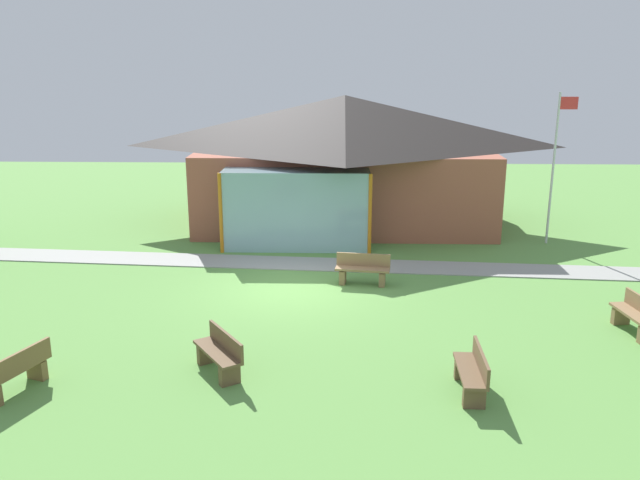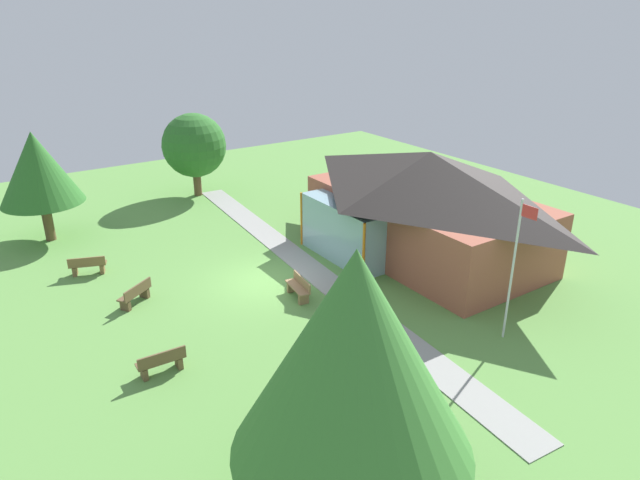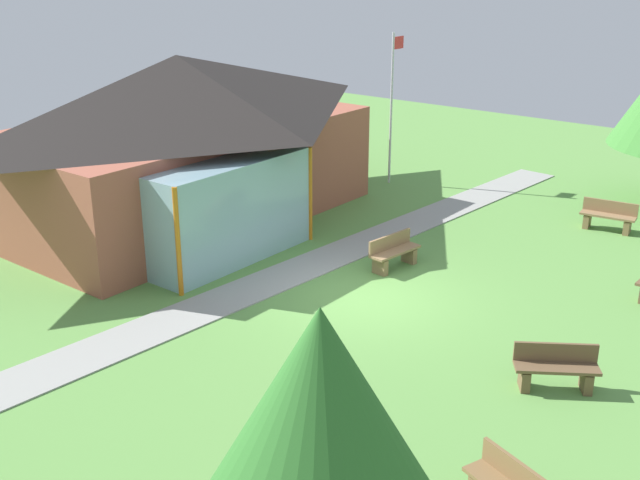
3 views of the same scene
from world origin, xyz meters
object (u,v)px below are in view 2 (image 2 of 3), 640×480
at_px(flagpole, 514,264).
at_px(bench_front_right, 162,362).
at_px(tree_lawn_corner, 37,168).
at_px(tree_far_east, 354,357).
at_px(bench_lawn_far_right, 316,403).
at_px(bench_front_left, 88,266).
at_px(bench_front_center, 136,294).
at_px(tree_west_hedge, 194,146).
at_px(bench_rear_near_path, 299,288).
at_px(pavilion, 423,202).

bearing_deg(flagpole, bench_front_right, -113.46).
xyz_separation_m(bench_front_right, tree_lawn_corner, (-13.66, -0.82, 3.19)).
bearing_deg(flagpole, tree_far_east, -71.38).
relative_size(bench_lawn_far_right, bench_front_left, 0.99).
bearing_deg(bench_front_right, bench_lawn_far_right, -54.06).
xyz_separation_m(bench_front_center, tree_far_east, (12.42, 0.96, 3.86)).
relative_size(bench_front_center, bench_front_left, 0.96).
distance_m(bench_lawn_far_right, bench_front_center, 9.43).
bearing_deg(tree_west_hedge, flagpole, 7.03).
height_order(tree_far_east, tree_west_hedge, tree_far_east).
bearing_deg(bench_front_right, bench_front_center, 83.70).
bearing_deg(tree_lawn_corner, bench_rear_near_path, 30.56).
height_order(bench_front_right, bench_front_left, same).
distance_m(pavilion, bench_front_left, 14.82).
distance_m(bench_front_center, tree_west_hedge, 13.76).
distance_m(bench_front_center, tree_lawn_corner, 9.46).
height_order(bench_front_right, bench_front_center, same).
xyz_separation_m(bench_front_center, tree_west_hedge, (-11.40, 7.25, 2.63)).
distance_m(bench_lawn_far_right, tree_west_hedge, 21.33).
height_order(bench_lawn_far_right, tree_far_east, tree_far_east).
relative_size(pavilion, bench_front_right, 7.64).
relative_size(flagpole, bench_lawn_far_right, 3.25).
bearing_deg(bench_front_center, pavilion, -45.16).
height_order(pavilion, flagpole, flagpole).
height_order(tree_lawn_corner, tree_west_hedge, tree_lawn_corner).
height_order(flagpole, tree_lawn_corner, tree_lawn_corner).
xyz_separation_m(bench_front_right, bench_front_center, (-4.88, 0.69, 0.00)).
bearing_deg(bench_rear_near_path, flagpole, -137.98).
relative_size(flagpole, bench_rear_near_path, 3.25).
xyz_separation_m(bench_lawn_far_right, bench_front_right, (-4.28, -2.91, 0.00)).
xyz_separation_m(flagpole, bench_rear_near_path, (-6.41, -4.35, -2.39)).
xyz_separation_m(tree_lawn_corner, tree_west_hedge, (-2.62, 8.75, -0.56)).
bearing_deg(tree_far_east, tree_lawn_corner, -173.37).
height_order(pavilion, bench_lawn_far_right, pavilion).
bearing_deg(tree_lawn_corner, flagpole, 31.87).
xyz_separation_m(flagpole, bench_front_right, (-4.56, -10.51, -2.39)).
distance_m(bench_front_right, bench_front_center, 4.93).
height_order(pavilion, bench_front_right, pavilion).
bearing_deg(tree_far_east, bench_front_right, -167.68).
bearing_deg(bench_lawn_far_right, tree_far_east, -118.79).
bearing_deg(tree_lawn_corner, pavilion, 51.04).
bearing_deg(bench_rear_near_path, tree_far_east, 162.24).
bearing_deg(pavilion, tree_west_hedge, -159.59).
bearing_deg(bench_lawn_far_right, bench_front_left, 96.13).
height_order(bench_rear_near_path, tree_far_east, tree_far_east).
bearing_deg(tree_far_east, pavilion, 130.97).
bearing_deg(pavilion, bench_lawn_far_right, -56.71).
bearing_deg(bench_front_right, bench_front_left, 93.13).
bearing_deg(bench_front_left, flagpole, -30.52).
height_order(bench_lawn_far_right, bench_front_center, same).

